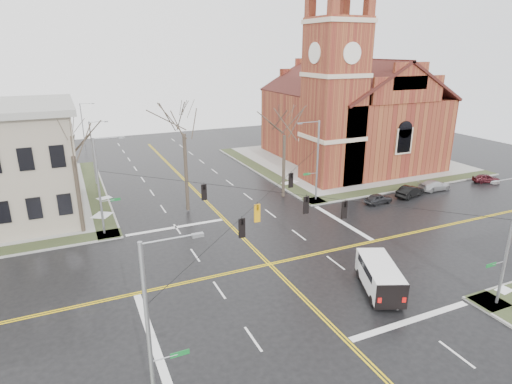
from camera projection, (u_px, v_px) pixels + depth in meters
name	position (u px, v px, depth m)	size (l,w,h in m)	color
ground	(269.00, 264.00, 34.42)	(120.00, 120.00, 0.00)	black
sidewalks	(269.00, 263.00, 34.40)	(80.00, 80.00, 0.17)	gray
road_markings	(269.00, 264.00, 34.42)	(100.00, 100.00, 0.01)	gold
church	(347.00, 106.00, 62.81)	(24.28, 27.48, 27.50)	maroon
signal_pole_ne	(316.00, 159.00, 47.20)	(2.75, 0.22, 9.00)	gray
signal_pole_nw	(101.00, 184.00, 38.35)	(2.75, 0.22, 9.00)	gray
signal_pole_se	(508.00, 239.00, 27.34)	(2.75, 0.22, 9.00)	gray
signal_pole_sw	(152.00, 329.00, 18.49)	(2.75, 0.22, 9.00)	gray
span_wires	(270.00, 191.00, 32.45)	(23.02, 23.02, 0.03)	black
traffic_signals	(274.00, 203.00, 32.11)	(8.21, 8.26, 1.30)	black
streetlight_north_a	(94.00, 151.00, 53.02)	(2.30, 0.20, 8.00)	gray
streetlight_north_b	(84.00, 126.00, 70.29)	(2.30, 0.20, 8.00)	gray
cargo_van	(379.00, 274.00, 30.44)	(4.13, 5.87, 2.10)	white
parked_car_a	(378.00, 199.00, 47.76)	(1.35, 3.36, 1.15)	#232326
parked_car_b	(410.00, 191.00, 49.89)	(1.42, 4.07, 1.34)	black
parked_car_c	(434.00, 185.00, 52.22)	(1.75, 4.29, 1.25)	#B9BABC
parked_car_d	(486.00, 178.00, 55.21)	(1.34, 3.33, 1.14)	#431319
tree_nw_far	(72.00, 151.00, 37.86)	(4.00, 4.00, 10.86)	#322920
tree_nw_near	(184.00, 128.00, 42.84)	(4.00, 4.00, 12.29)	#322920
tree_ne	(284.00, 131.00, 47.45)	(4.00, 4.00, 10.76)	#322920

